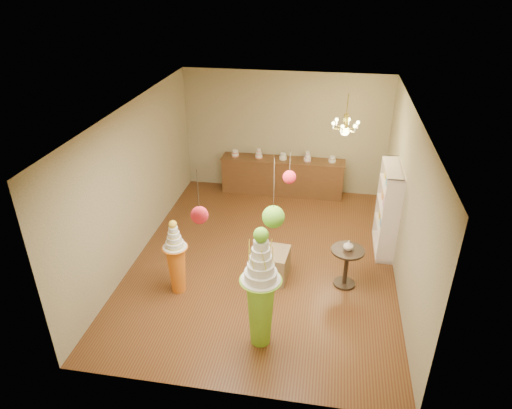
% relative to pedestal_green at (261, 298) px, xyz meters
% --- Properties ---
extents(floor, '(6.50, 6.50, 0.00)m').
position_rel_pedestal_green_xyz_m(floor, '(-0.28, 2.22, -0.85)').
color(floor, '#583117').
rests_on(floor, ground).
extents(ceiling, '(6.50, 6.50, 0.00)m').
position_rel_pedestal_green_xyz_m(ceiling, '(-0.28, 2.22, 2.15)').
color(ceiling, white).
rests_on(ceiling, ground).
extents(wall_back, '(5.00, 0.04, 3.00)m').
position_rel_pedestal_green_xyz_m(wall_back, '(-0.28, 5.47, 0.65)').
color(wall_back, gray).
rests_on(wall_back, ground).
extents(wall_front, '(5.00, 0.04, 3.00)m').
position_rel_pedestal_green_xyz_m(wall_front, '(-0.28, -1.03, 0.65)').
color(wall_front, gray).
rests_on(wall_front, ground).
extents(wall_left, '(0.04, 6.50, 3.00)m').
position_rel_pedestal_green_xyz_m(wall_left, '(-2.78, 2.22, 0.65)').
color(wall_left, gray).
rests_on(wall_left, ground).
extents(wall_right, '(0.04, 6.50, 3.00)m').
position_rel_pedestal_green_xyz_m(wall_right, '(2.22, 2.22, 0.65)').
color(wall_right, gray).
rests_on(wall_right, ground).
extents(pedestal_green, '(0.72, 0.72, 2.04)m').
position_rel_pedestal_green_xyz_m(pedestal_green, '(0.00, 0.00, 0.00)').
color(pedestal_green, '#7BBD2A').
rests_on(pedestal_green, floor).
extents(pedestal_orange, '(0.46, 0.46, 1.44)m').
position_rel_pedestal_green_xyz_m(pedestal_orange, '(-1.64, 0.99, -0.27)').
color(pedestal_orange, orange).
rests_on(pedestal_orange, floor).
extents(burlap_riser, '(0.68, 0.68, 0.57)m').
position_rel_pedestal_green_xyz_m(burlap_riser, '(-0.07, 1.64, -0.57)').
color(burlap_riser, olive).
rests_on(burlap_riser, floor).
extents(sideboard, '(3.04, 0.54, 1.16)m').
position_rel_pedestal_green_xyz_m(sideboard, '(-0.28, 5.19, -0.37)').
color(sideboard, '#57341B').
rests_on(sideboard, floor).
extents(shelving_unit, '(0.33, 1.20, 1.80)m').
position_rel_pedestal_green_xyz_m(shelving_unit, '(2.06, 3.02, 0.05)').
color(shelving_unit, silver).
rests_on(shelving_unit, floor).
extents(round_table, '(0.65, 0.65, 0.76)m').
position_rel_pedestal_green_xyz_m(round_table, '(1.29, 1.65, -0.36)').
color(round_table, black).
rests_on(round_table, floor).
extents(vase, '(0.22, 0.22, 0.18)m').
position_rel_pedestal_green_xyz_m(vase, '(1.29, 1.65, -0.00)').
color(vase, silver).
rests_on(vase, round_table).
extents(pom_red_left, '(0.23, 0.23, 0.75)m').
position_rel_pedestal_green_xyz_m(pom_red_left, '(-0.74, -0.34, 1.51)').
color(pom_red_left, '#413A2F').
rests_on(pom_red_left, ceiling).
extents(pom_green_mid, '(0.32, 0.32, 1.09)m').
position_rel_pedestal_green_xyz_m(pom_green_mid, '(0.13, 0.29, 1.22)').
color(pom_green_mid, '#413A2F').
rests_on(pom_green_mid, ceiling).
extents(pom_red_right, '(0.19, 0.19, 0.51)m').
position_rel_pedestal_green_xyz_m(pom_red_right, '(0.31, 0.51, 1.74)').
color(pom_red_right, '#413A2F').
rests_on(pom_red_right, ceiling).
extents(chandelier, '(0.71, 0.71, 0.85)m').
position_rel_pedestal_green_xyz_m(chandelier, '(1.10, 3.62, 1.45)').
color(chandelier, gold).
rests_on(chandelier, ceiling).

